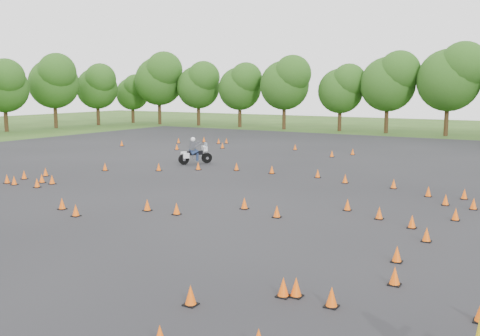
% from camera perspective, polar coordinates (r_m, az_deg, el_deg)
% --- Properties ---
extents(ground, '(140.00, 140.00, 0.00)m').
position_cam_1_polar(ground, '(21.64, -5.44, -4.50)').
color(ground, '#2D5119').
rests_on(ground, ground).
extents(asphalt_pad, '(62.00, 62.00, 0.00)m').
position_cam_1_polar(asphalt_pad, '(26.61, 2.20, -1.99)').
color(asphalt_pad, black).
rests_on(asphalt_pad, ground).
extents(treeline, '(86.81, 32.39, 10.57)m').
position_cam_1_polar(treeline, '(52.53, 19.56, 7.71)').
color(treeline, '#244C15').
rests_on(treeline, ground).
extents(traffic_cones, '(36.15, 33.03, 0.45)m').
position_cam_1_polar(traffic_cones, '(26.23, 1.57, -1.64)').
color(traffic_cones, '#FF5C0A').
rests_on(traffic_cones, asphalt_pad).
extents(rider_grey, '(1.83, 2.27, 1.75)m').
position_cam_1_polar(rider_grey, '(34.52, -4.81, 1.88)').
color(rider_grey, '#393A3F').
rests_on(rider_grey, ground).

